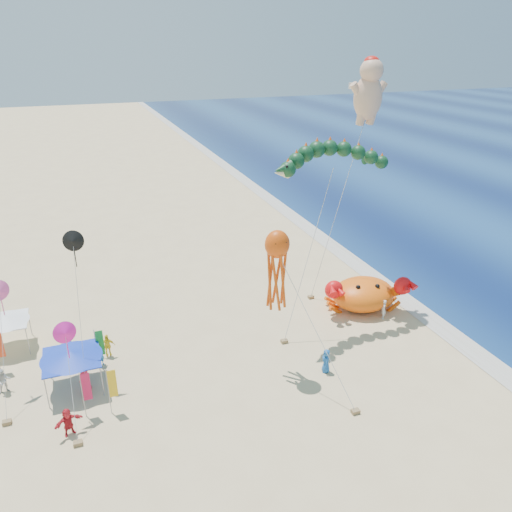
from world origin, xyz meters
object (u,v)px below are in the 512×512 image
Objects in this scene: dragon_kite at (332,162)px; cherub_kite at (369,90)px; crab_inflatable at (364,293)px; octopus_kite at (277,264)px; canopy_blue at (71,355)px; canopy_white at (4,319)px.

cherub_kite reaches higher than dragon_kite.
crab_inflatable is 0.37× the size of cherub_kite.
crab_inflatable is 0.72× the size of octopus_kite.
canopy_blue is 1.16× the size of canopy_white.
canopy_white is (-27.53, 3.85, 1.03)m from crab_inflatable.
crab_inflatable is 27.81m from canopy_white.
canopy_white is at bearing 153.05° from octopus_kite.
cherub_kite is at bearing 80.06° from crab_inflatable.
cherub_kite is at bearing 36.23° from octopus_kite.
crab_inflatable is 1.89× the size of canopy_blue.
dragon_kite is 0.71× the size of cherub_kite.
octopus_kite is 3.03× the size of canopy_white.
octopus_kite is 2.62× the size of canopy_blue.
canopy_white is (-28.00, 1.16, -14.97)m from cherub_kite.
crab_inflatable is at bearing 26.56° from octopus_kite.
octopus_kite reaches higher than canopy_white.
dragon_kite is 9.22m from octopus_kite.
cherub_kite is 5.13× the size of canopy_blue.
cherub_kite reaches higher than canopy_blue.
crab_inflatable is 12.95m from octopus_kite.
canopy_blue is at bearing -167.67° from cherub_kite.
octopus_kite is at bearing -142.19° from dragon_kite.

